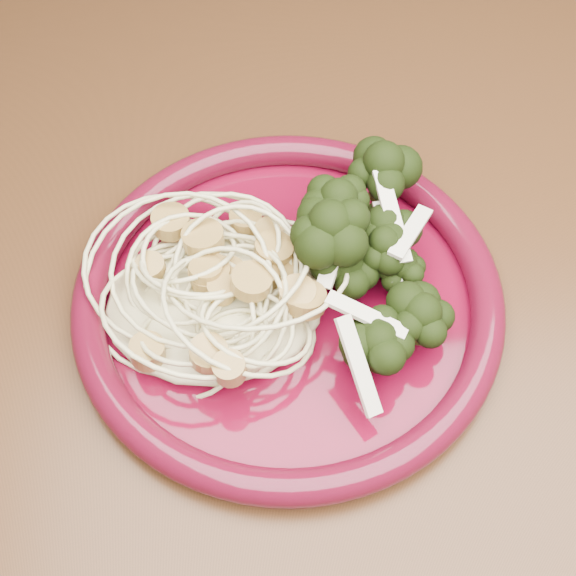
% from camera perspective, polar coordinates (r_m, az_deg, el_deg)
% --- Properties ---
extents(dining_table, '(1.20, 0.80, 0.75)m').
position_cam_1_polar(dining_table, '(0.57, 7.27, -8.38)').
color(dining_table, '#472814').
rests_on(dining_table, ground).
extents(dinner_plate, '(0.26, 0.26, 0.02)m').
position_cam_1_polar(dinner_plate, '(0.48, -0.00, -0.70)').
color(dinner_plate, '#540519').
rests_on(dinner_plate, dining_table).
extents(spaghetti_pile, '(0.13, 0.11, 0.03)m').
position_cam_1_polar(spaghetti_pile, '(0.47, -5.31, -0.43)').
color(spaghetti_pile, beige).
rests_on(spaghetti_pile, dinner_plate).
extents(scallop_cluster, '(0.12, 0.12, 0.04)m').
position_cam_1_polar(scallop_cluster, '(0.44, -5.65, 2.01)').
color(scallop_cluster, '#B18E48').
rests_on(scallop_cluster, spaghetti_pile).
extents(broccoli_pile, '(0.09, 0.14, 0.05)m').
position_cam_1_polar(broccoli_pile, '(0.47, 6.52, 1.23)').
color(broccoli_pile, black).
rests_on(broccoli_pile, dinner_plate).
extents(onion_garnish, '(0.06, 0.09, 0.05)m').
position_cam_1_polar(onion_garnish, '(0.44, 6.89, 3.49)').
color(onion_garnish, '#ECE5CA').
rests_on(onion_garnish, broccoli_pile).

